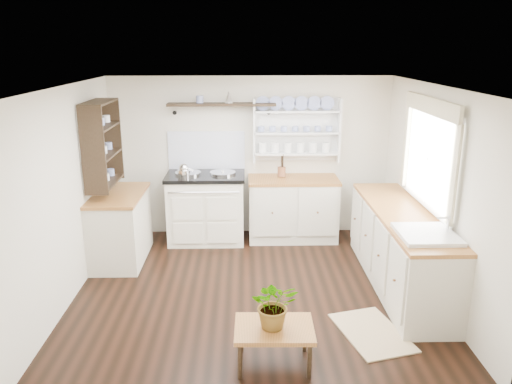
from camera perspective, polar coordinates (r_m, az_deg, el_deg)
floor at (r=5.86m, az=-0.33°, el=-11.09°), size 4.00×3.80×0.01m
wall_back at (r=7.26m, az=-0.62°, el=4.06°), size 4.00×0.02×2.30m
wall_right at (r=5.81m, az=19.78°, el=-0.09°), size 0.02×3.80×2.30m
wall_left at (r=5.75m, az=-20.71°, el=-0.36°), size 0.02×3.80×2.30m
ceiling at (r=5.21m, az=-0.37°, el=11.96°), size 4.00×3.80×0.01m
window at (r=5.83m, az=19.19°, el=4.23°), size 0.08×1.55×1.22m
aga_cooker at (r=7.14m, az=-5.69°, el=-1.69°), size 1.09×0.76×1.01m
back_cabinets at (r=7.19m, az=4.22°, el=-1.82°), size 1.27×0.63×0.90m
right_cabinets at (r=6.02m, az=16.13°, el=-6.15°), size 0.62×2.43×0.90m
belfast_sink at (r=5.24m, az=18.82°, el=-5.81°), size 0.55×0.60×0.45m
left_cabinets at (r=6.69m, az=-15.24°, el=-3.79°), size 0.62×1.13×0.90m
plate_rack at (r=7.19m, az=4.60°, el=7.17°), size 1.20×0.22×0.90m
high_shelf at (r=7.02m, az=-3.94°, el=9.88°), size 1.50×0.29×0.16m
left_shelving at (r=6.44m, az=-17.17°, el=5.37°), size 0.28×0.80×1.05m
kettle at (r=6.90m, az=-8.21°, el=2.29°), size 0.18×0.18×0.22m
utensil_crock at (r=7.11m, az=2.94°, el=2.32°), size 0.11×0.11×0.13m
center_table at (r=4.49m, az=2.09°, el=-15.64°), size 0.69×0.50×0.37m
potted_plant at (r=4.35m, az=2.13°, el=-12.69°), size 0.41×0.36×0.44m
floor_rug at (r=5.19m, az=13.08°, el=-15.37°), size 0.75×0.96×0.02m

